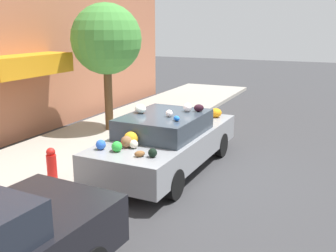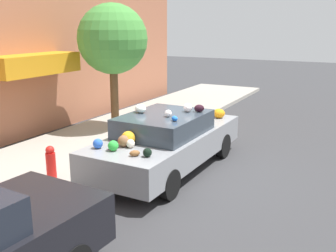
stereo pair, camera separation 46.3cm
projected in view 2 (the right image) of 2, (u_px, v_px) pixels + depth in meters
ground_plane at (168, 169)px, 9.08m from camera, size 60.00×60.00×0.00m
sidewalk_curb at (77, 149)px, 10.29m from camera, size 24.00×3.20×0.14m
building_facade at (8, 46)px, 10.66m from camera, size 18.00×1.20×5.38m
street_tree at (113, 40)px, 11.41m from camera, size 2.05×2.05×3.72m
fire_hydrant at (51, 162)px, 8.07m from camera, size 0.20×0.20×0.70m
art_car at (167, 140)px, 8.87m from camera, size 4.54×1.86×1.53m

